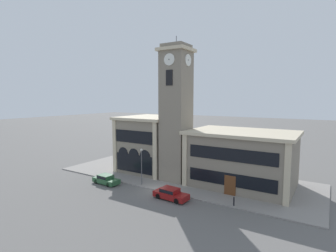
{
  "coord_description": "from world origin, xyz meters",
  "views": [
    {
      "loc": [
        20.01,
        -28.61,
        12.65
      ],
      "look_at": [
        -0.23,
        3.59,
        8.63
      ],
      "focal_mm": 28.0,
      "sensor_mm": 36.0,
      "label": 1
    }
  ],
  "objects_px": {
    "parked_car_near": "(106,179)",
    "street_lamp": "(142,161)",
    "bollard": "(234,201)",
    "parked_car_mid": "(171,193)"
  },
  "relations": [
    {
      "from": "street_lamp",
      "to": "bollard",
      "type": "bearing_deg",
      "value": -1.16
    },
    {
      "from": "parked_car_mid",
      "to": "street_lamp",
      "type": "xyz_separation_m",
      "value": [
        -6.32,
        2.23,
        2.92
      ]
    },
    {
      "from": "parked_car_mid",
      "to": "bollard",
      "type": "height_order",
      "value": "parked_car_mid"
    },
    {
      "from": "parked_car_near",
      "to": "parked_car_mid",
      "type": "relative_size",
      "value": 0.95
    },
    {
      "from": "street_lamp",
      "to": "bollard",
      "type": "relative_size",
      "value": 4.99
    },
    {
      "from": "parked_car_near",
      "to": "street_lamp",
      "type": "bearing_deg",
      "value": 27.75
    },
    {
      "from": "parked_car_near",
      "to": "street_lamp",
      "type": "distance_m",
      "value": 6.21
    },
    {
      "from": "parked_car_near",
      "to": "bollard",
      "type": "relative_size",
      "value": 4.1
    },
    {
      "from": "parked_car_mid",
      "to": "bollard",
      "type": "bearing_deg",
      "value": 18.22
    },
    {
      "from": "parked_car_near",
      "to": "bollard",
      "type": "bearing_deg",
      "value": 9.55
    }
  ]
}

